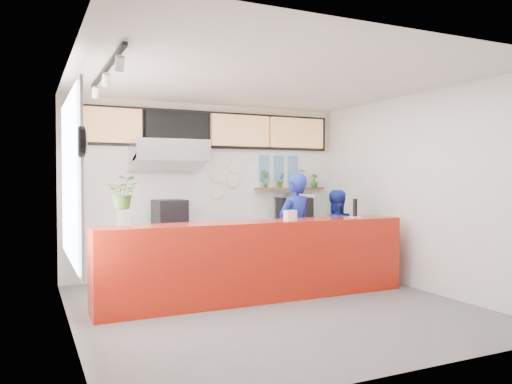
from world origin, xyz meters
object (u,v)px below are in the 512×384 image
object	(u,v)px
service_counter	(259,261)
espresso_machine	(294,209)
staff_center	(295,230)
pepper_mill	(355,208)
panini_oven	(170,213)
staff_right	(335,236)

from	to	relation	value
service_counter	espresso_machine	size ratio (longest dim) A/B	6.62
staff_center	pepper_mill	bearing A→B (deg)	122.89
panini_oven	pepper_mill	xyz separation A→B (m)	(2.40, -1.82, 0.13)
staff_center	staff_right	xyz separation A→B (m)	(0.76, 0.01, -0.13)
staff_right	staff_center	bearing A→B (deg)	9.65
espresso_machine	pepper_mill	size ratio (longest dim) A/B	2.51
staff_center	pepper_mill	distance (m)	1.00
panini_oven	staff_center	distance (m)	2.09
service_counter	staff_center	distance (m)	1.11
panini_oven	service_counter	bearing A→B (deg)	-70.78
service_counter	espresso_machine	world-z (taller)	espresso_machine
staff_center	staff_right	bearing A→B (deg)	161.98
espresso_machine	staff_center	xyz separation A→B (m)	(-0.67, -1.24, -0.23)
panini_oven	staff_center	bearing A→B (deg)	-40.61
service_counter	staff_center	xyz separation A→B (m)	(0.90, 0.56, 0.34)
espresso_machine	panini_oven	bearing A→B (deg)	-156.46
panini_oven	espresso_machine	size ratio (longest dim) A/B	0.72
espresso_machine	staff_right	world-z (taller)	staff_right
espresso_machine	staff_center	size ratio (longest dim) A/B	0.38
panini_oven	staff_center	world-z (taller)	staff_center
panini_oven	pepper_mill	distance (m)	3.01
staff_center	staff_right	size ratio (longest dim) A/B	1.18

